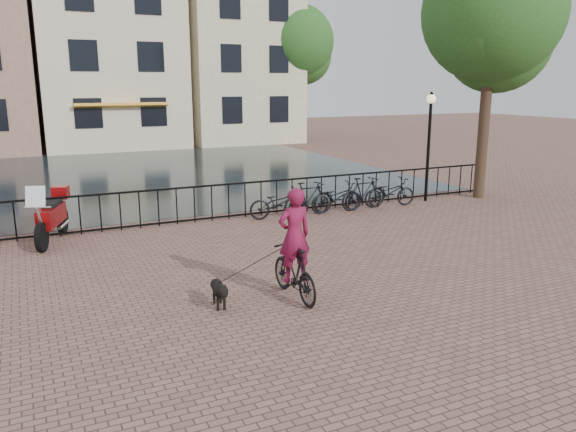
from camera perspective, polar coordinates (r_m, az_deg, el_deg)
name	(u,v)px	position (r m, az deg, el deg)	size (l,w,h in m)	color
ground	(370,330)	(9.09, 8.29, -11.38)	(100.00, 100.00, 0.00)	brown
canal_water	(145,174)	(24.86, -14.29, 4.19)	(20.00, 20.00, 0.00)	black
railing	(212,203)	(15.89, -7.75, 1.32)	(20.00, 0.05, 1.02)	black
canal_house_mid	(105,47)	(37.25, -18.07, 15.98)	(8.00, 9.50, 11.80)	beige
canal_house_right	(230,39)	(39.21, -5.95, 17.48)	(7.00, 9.00, 13.30)	tan
tree_near_right	(493,12)	(19.91, 20.10, 18.91)	(4.48, 4.48, 8.24)	black
tree_far_right	(297,42)	(37.80, 0.90, 17.25)	(4.76, 4.76, 8.76)	black
lamp_post	(430,128)	(18.73, 14.18, 8.65)	(0.30, 0.30, 3.45)	black
cyclist	(294,250)	(9.94, 0.65, -3.52)	(0.75, 1.73, 2.36)	black
dog	(219,293)	(9.84, -7.02, -7.75)	(0.34, 0.78, 0.51)	black
motorcycle	(51,210)	(14.72, -22.95, 0.56)	(1.23, 2.27, 1.59)	maroon
parked_bike_0	(279,203)	(15.98, -0.92, 1.32)	(0.60, 1.72, 0.90)	black
parked_bike_1	(309,199)	(16.37, 2.11, 1.78)	(0.47, 1.66, 1.00)	black
parked_bike_2	(337,197)	(16.84, 4.98, 1.89)	(0.60, 1.72, 0.90)	black
parked_bike_3	(364,193)	(17.32, 7.70, 2.31)	(0.47, 1.66, 1.00)	black
parked_bike_4	(389,192)	(17.85, 10.26, 2.39)	(0.60, 1.72, 0.90)	black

